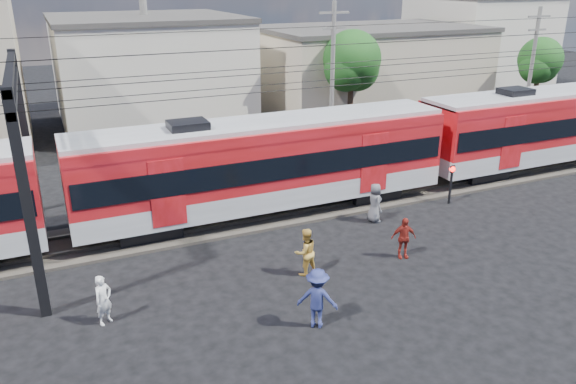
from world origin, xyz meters
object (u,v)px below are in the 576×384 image
(commuter_train, at_px, (270,161))
(crossing_signal, at_px, (451,177))
(pedestrian_c, at_px, (317,298))
(pedestrian_a, at_px, (103,300))

(commuter_train, height_order, crossing_signal, commuter_train)
(commuter_train, distance_m, crossing_signal, 8.31)
(commuter_train, distance_m, pedestrian_c, 8.78)
(commuter_train, relative_size, pedestrian_c, 26.93)
(commuter_train, bearing_deg, pedestrian_c, -103.19)
(crossing_signal, bearing_deg, commuter_train, 163.97)
(commuter_train, relative_size, pedestrian_a, 32.12)
(commuter_train, distance_m, pedestrian_a, 9.70)
(pedestrian_a, xyz_separation_m, pedestrian_c, (5.69, -2.71, 0.15))
(commuter_train, bearing_deg, pedestrian_a, -143.29)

